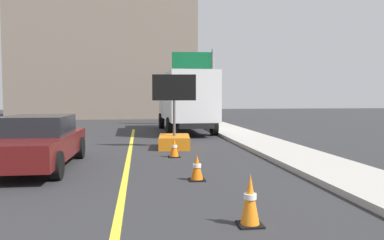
# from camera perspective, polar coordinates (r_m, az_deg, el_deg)

# --- Properties ---
(arrow_board_trailer) EXTENTS (1.60, 1.89, 2.70)m
(arrow_board_trailer) POSITION_cam_1_polar(r_m,az_deg,el_deg) (14.15, -2.65, -2.23)
(arrow_board_trailer) COLOR orange
(arrow_board_trailer) RESTS_ON ground
(box_truck) EXTENTS (2.61, 7.15, 3.12)m
(box_truck) POSITION_cam_1_polar(r_m,az_deg,el_deg) (20.39, -0.90, 3.02)
(box_truck) COLOR black
(box_truck) RESTS_ON ground
(pickup_car) EXTENTS (2.01, 4.70, 1.38)m
(pickup_car) POSITION_cam_1_polar(r_m,az_deg,el_deg) (10.96, -22.09, -3.02)
(pickup_car) COLOR #591414
(pickup_car) RESTS_ON ground
(highway_guide_sign) EXTENTS (2.78, 0.34, 5.00)m
(highway_guide_sign) POSITION_cam_1_polar(r_m,az_deg,el_deg) (25.33, 1.36, 6.96)
(highway_guide_sign) COLOR gray
(highway_guide_sign) RESTS_ON ground
(far_building_block) EXTENTS (15.70, 6.80, 10.38)m
(far_building_block) POSITION_cam_1_polar(r_m,az_deg,el_deg) (35.92, -12.58, 8.68)
(far_building_block) COLOR gray
(far_building_block) RESTS_ON ground
(traffic_cone_mid_lane) EXTENTS (0.36, 0.36, 0.77)m
(traffic_cone_mid_lane) POSITION_cam_1_polar(r_m,az_deg,el_deg) (5.78, 8.63, -11.71)
(traffic_cone_mid_lane) COLOR black
(traffic_cone_mid_lane) RESTS_ON ground
(traffic_cone_far_lane) EXTENTS (0.36, 0.36, 0.59)m
(traffic_cone_far_lane) POSITION_cam_1_polar(r_m,az_deg,el_deg) (8.70, 0.74, -7.11)
(traffic_cone_far_lane) COLOR black
(traffic_cone_far_lane) RESTS_ON ground
(traffic_cone_curbside) EXTENTS (0.36, 0.36, 0.60)m
(traffic_cone_curbside) POSITION_cam_1_polar(r_m,az_deg,el_deg) (12.00, -2.66, -4.16)
(traffic_cone_curbside) COLOR black
(traffic_cone_curbside) RESTS_ON ground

